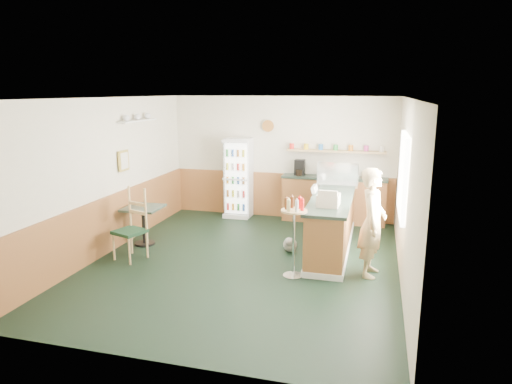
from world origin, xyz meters
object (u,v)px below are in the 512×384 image
(cafe_chair, at_px, (132,222))
(condiment_stand, at_px, (294,227))
(drinks_fridge, at_px, (238,178))
(cafe_table, at_px, (144,218))
(display_case, at_px, (338,175))
(cash_register, at_px, (328,200))
(shopkeeper, at_px, (372,223))

(cafe_chair, bearing_deg, condiment_stand, 15.76)
(drinks_fridge, bearing_deg, cafe_chair, -108.07)
(cafe_table, relative_size, cafe_chair, 0.59)
(display_case, distance_m, condiment_stand, 2.32)
(condiment_stand, height_order, cafe_table, condiment_stand)
(display_case, xyz_separation_m, cash_register, (0.00, -1.65, -0.12))
(drinks_fridge, height_order, condiment_stand, drinks_fridge)
(cash_register, relative_size, cafe_chair, 0.29)
(drinks_fridge, bearing_deg, display_case, -21.13)
(display_case, relative_size, cafe_table, 1.08)
(cash_register, distance_m, shopkeeper, 0.78)
(display_case, bearing_deg, condiment_stand, -101.31)
(shopkeeper, relative_size, cafe_chair, 1.39)
(drinks_fridge, bearing_deg, shopkeeper, -42.53)
(condiment_stand, distance_m, cafe_chair, 2.82)
(drinks_fridge, bearing_deg, condiment_stand, -59.49)
(cash_register, bearing_deg, cafe_chair, -169.04)
(display_case, height_order, cafe_chair, display_case)
(cash_register, relative_size, shopkeeper, 0.21)
(display_case, distance_m, cafe_table, 3.77)
(cash_register, xyz_separation_m, cafe_table, (-3.40, 0.19, -0.60))
(cafe_table, bearing_deg, condiment_stand, -14.70)
(shopkeeper, distance_m, cafe_chair, 3.97)
(condiment_stand, height_order, cafe_chair, condiment_stand)
(drinks_fridge, distance_m, shopkeeper, 4.05)
(cafe_table, bearing_deg, display_case, 23.23)
(display_case, distance_m, cafe_chair, 3.93)
(drinks_fridge, height_order, display_case, drinks_fridge)
(cash_register, xyz_separation_m, shopkeeper, (0.70, -0.21, -0.26))
(display_case, xyz_separation_m, condiment_stand, (-0.45, -2.23, -0.43))
(shopkeeper, distance_m, condiment_stand, 1.21)
(cafe_chair, bearing_deg, cash_register, 26.38)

